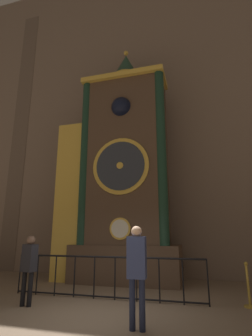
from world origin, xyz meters
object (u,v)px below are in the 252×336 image
visitor_far (137,266)px  stanchion_post (249,292)px  visitor_near (29,263)px  clock_tower (117,175)px

visitor_far → stanchion_post: 3.15m
visitor_near → stanchion_post: visitor_near is taller
clock_tower → visitor_near: bearing=-106.7°
visitor_far → stanchion_post: (2.14, 2.19, -0.75)m
visitor_near → visitor_far: bearing=-1.6°
visitor_near → stanchion_post: bearing=29.7°
clock_tower → visitor_far: (1.81, -4.41, -2.80)m
visitor_near → stanchion_post: size_ratio=1.60×
clock_tower → visitor_far: size_ratio=5.26×
clock_tower → stanchion_post: clock_tower is taller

